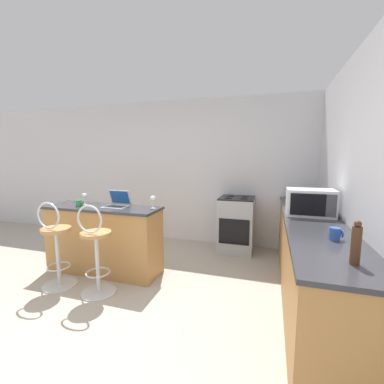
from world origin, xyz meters
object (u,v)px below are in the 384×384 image
(bar_stool_near, at_px, (56,246))
(wine_glass_tall, at_px, (153,199))
(microwave, at_px, (310,202))
(stove_range, at_px, (236,224))
(wine_glass_short, at_px, (84,196))
(mug_green, at_px, (79,203))
(mug_blue, at_px, (335,234))
(pepper_mill, at_px, (356,244))
(laptop, at_px, (117,203))
(mug_white, at_px, (293,197))
(bar_stool_far, at_px, (96,252))

(bar_stool_near, height_order, wine_glass_tall, wine_glass_tall)
(microwave, distance_m, wine_glass_tall, 1.90)
(stove_range, xyz_separation_m, wine_glass_tall, (-0.93, -1.23, 0.58))
(bar_stool_near, height_order, microwave, microwave)
(wine_glass_short, height_order, mug_green, wine_glass_short)
(wine_glass_short, bearing_deg, mug_blue, -12.77)
(mug_green, xyz_separation_m, pepper_mill, (2.99, -1.05, 0.09))
(stove_range, bearing_deg, microwave, -47.72)
(wine_glass_short, bearing_deg, pepper_mill, -21.38)
(wine_glass_tall, bearing_deg, laptop, -176.86)
(laptop, bearing_deg, mug_white, 28.56)
(laptop, distance_m, mug_blue, 2.57)
(wine_glass_short, relative_size, mug_green, 1.69)
(mug_white, distance_m, mug_blue, 1.95)
(bar_stool_near, bearing_deg, pepper_mill, -11.37)
(bar_stool_near, xyz_separation_m, mug_white, (2.79, 1.84, 0.46))
(bar_stool_near, relative_size, stove_range, 1.15)
(mug_white, bearing_deg, bar_stool_far, -140.23)
(laptop, relative_size, microwave, 0.61)
(microwave, xyz_separation_m, mug_blue, (0.07, -0.90, -0.10))
(mug_white, bearing_deg, mug_blue, -84.88)
(bar_stool_near, distance_m, stove_range, 2.67)
(laptop, relative_size, pepper_mill, 1.11)
(wine_glass_tall, xyz_separation_m, pepper_mill, (1.97, -1.22, 0.01))
(microwave, xyz_separation_m, wine_glass_tall, (-1.89, -0.18, -0.03))
(laptop, xyz_separation_m, stove_range, (1.44, 1.26, -0.51))
(bar_stool_far, height_order, mug_white, bar_stool_far)
(wine_glass_tall, bearing_deg, pepper_mill, -31.71)
(bar_stool_far, relative_size, mug_white, 10.36)
(pepper_mill, xyz_separation_m, mug_blue, (-0.01, 0.50, -0.08))
(bar_stool_far, bearing_deg, wine_glass_tall, 55.34)
(wine_glass_tall, height_order, pepper_mill, pepper_mill)
(bar_stool_near, bearing_deg, wine_glass_short, 93.10)
(laptop, relative_size, wine_glass_tall, 1.88)
(laptop, xyz_separation_m, mug_blue, (2.48, -0.69, -0.00))
(stove_range, height_order, mug_white, mug_white)
(laptop, bearing_deg, microwave, 4.86)
(microwave, bearing_deg, bar_stool_far, -161.04)
(mug_green, bearing_deg, microwave, 6.65)
(bar_stool_far, relative_size, stove_range, 1.15)
(pepper_mill, bearing_deg, wine_glass_tall, 148.29)
(wine_glass_short, distance_m, pepper_mill, 3.22)
(microwave, height_order, mug_green, microwave)
(mug_blue, bearing_deg, microwave, 94.73)
(bar_stool_far, distance_m, wine_glass_tall, 0.92)
(bar_stool_near, distance_m, wine_glass_short, 0.78)
(mug_blue, bearing_deg, bar_stool_far, 177.59)
(laptop, distance_m, microwave, 2.41)
(mug_green, bearing_deg, laptop, 14.92)
(bar_stool_far, xyz_separation_m, mug_green, (-0.59, 0.46, 0.45))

